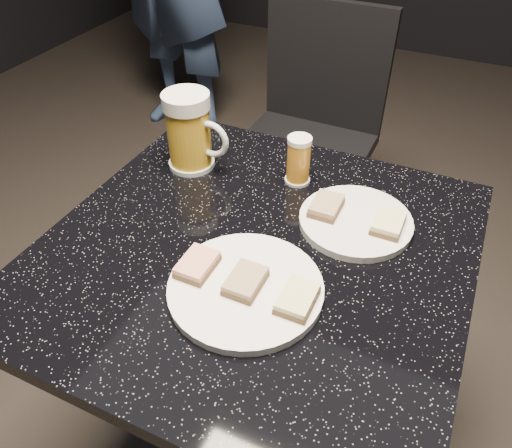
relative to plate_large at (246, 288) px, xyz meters
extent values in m
cylinder|color=white|center=(0.00, 0.00, 0.00)|extent=(0.24, 0.24, 0.01)
cylinder|color=silver|center=(0.11, 0.23, 0.00)|extent=(0.20, 0.20, 0.01)
cylinder|color=black|center=(-0.03, 0.10, -0.38)|extent=(0.10, 0.10, 0.69)
cube|color=black|center=(-0.03, 0.10, -0.02)|extent=(0.70, 0.70, 0.03)
cylinder|color=silver|center=(-0.25, 0.27, 0.00)|extent=(0.09, 0.09, 0.01)
cylinder|color=gold|center=(-0.25, 0.27, 0.06)|extent=(0.09, 0.09, 0.12)
cylinder|color=silver|center=(-0.25, 0.27, 0.14)|extent=(0.09, 0.09, 0.03)
torus|color=silver|center=(-0.20, 0.27, 0.07)|extent=(0.08, 0.01, 0.08)
cylinder|color=silver|center=(-0.03, 0.31, 0.00)|extent=(0.05, 0.05, 0.01)
cylinder|color=orange|center=(-0.03, 0.31, 0.04)|extent=(0.04, 0.04, 0.08)
cylinder|color=white|center=(-0.03, 0.31, 0.09)|extent=(0.05, 0.05, 0.01)
cube|color=black|center=(-0.22, 0.87, -0.31)|extent=(0.42, 0.42, 0.04)
cylinder|color=black|center=(-0.40, 0.69, -0.54)|extent=(0.03, 0.03, 0.43)
cylinder|color=black|center=(-0.05, 0.69, -0.54)|extent=(0.03, 0.03, 0.43)
cylinder|color=black|center=(-0.39, 1.04, -0.54)|extent=(0.03, 0.03, 0.43)
cylinder|color=black|center=(-0.04, 1.04, -0.54)|extent=(0.03, 0.03, 0.43)
cube|color=black|center=(-0.22, 1.06, -0.09)|extent=(0.41, 0.04, 0.41)
cube|color=#4C3521|center=(-0.08, 0.00, 0.01)|extent=(0.05, 0.07, 0.01)
cube|color=tan|center=(-0.08, 0.00, 0.02)|extent=(0.05, 0.07, 0.01)
cube|color=#4C3521|center=(0.00, 0.00, 0.01)|extent=(0.05, 0.07, 0.01)
cube|color=#8C7251|center=(0.00, 0.00, 0.02)|extent=(0.05, 0.07, 0.01)
cube|color=#4C3521|center=(0.08, 0.00, 0.01)|extent=(0.05, 0.07, 0.01)
cube|color=#D1D184|center=(0.08, 0.00, 0.02)|extent=(0.05, 0.07, 0.01)
cube|color=#4C3521|center=(0.05, 0.23, 0.01)|extent=(0.05, 0.07, 0.01)
cube|color=#8C7251|center=(0.05, 0.23, 0.02)|extent=(0.05, 0.07, 0.01)
cube|color=#4C3521|center=(0.16, 0.23, 0.01)|extent=(0.05, 0.07, 0.01)
cube|color=#D1D184|center=(0.16, 0.23, 0.02)|extent=(0.05, 0.07, 0.01)
camera|label=1|loc=(0.23, -0.46, 0.57)|focal=35.00mm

